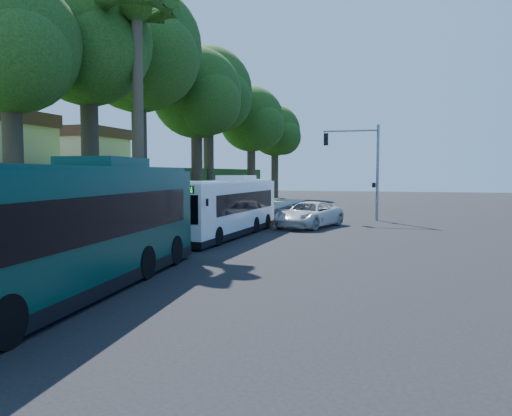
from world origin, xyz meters
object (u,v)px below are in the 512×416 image
(white_bus, at_px, (225,206))
(pickup, at_px, (309,214))
(teal_bus, at_px, (69,227))
(bus_shelter, at_px, (143,203))

(white_bus, distance_m, pickup, 6.88)
(white_bus, bearing_deg, pickup, 60.13)
(teal_bus, distance_m, pickup, 19.92)
(bus_shelter, xyz_separation_m, white_bus, (4.42, 1.25, -0.17))
(teal_bus, bearing_deg, white_bus, 86.10)
(white_bus, height_order, pickup, white_bus)
(white_bus, relative_size, pickup, 1.94)
(white_bus, height_order, teal_bus, teal_bus)
(teal_bus, relative_size, pickup, 2.32)
(bus_shelter, relative_size, pickup, 0.55)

